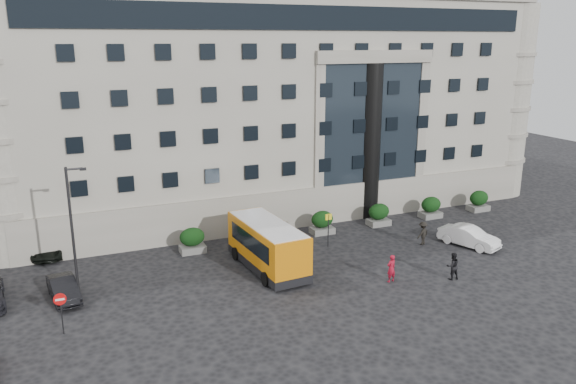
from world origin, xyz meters
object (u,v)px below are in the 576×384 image
object	(u,v)px
white_taxi	(469,237)
pedestrian_a	(391,268)
hedge_d	(379,214)
hedge_b	(260,231)
hedge_c	(322,222)
no_entry_sign	(61,305)
pedestrian_b	(453,266)
hedge_e	(431,207)
hedge_a	(192,240)
red_truck	(14,210)
street_lamp	(73,229)
parked_car_b	(64,289)
bus_stop_sign	(328,224)
pedestrian_c	(423,233)
parked_car_d	(49,247)
hedge_f	(479,201)
minibus	(267,244)

from	to	relation	value
white_taxi	pedestrian_a	distance (m)	9.36
hedge_d	pedestrian_a	world-z (taller)	hedge_d
hedge_b	hedge_c	size ratio (longest dim) A/B	1.00
no_entry_sign	hedge_b	bearing A→B (deg)	31.90
pedestrian_b	hedge_e	bearing A→B (deg)	-113.89
hedge_a	hedge_b	world-z (taller)	same
red_truck	white_taxi	xyz separation A→B (m)	(31.00, -17.42, -0.85)
street_lamp	parked_car_b	xyz separation A→B (m)	(-0.86, 0.34, -3.71)
bus_stop_sign	no_entry_sign	xyz separation A→B (m)	(-18.50, -6.04, -0.08)
hedge_a	pedestrian_b	world-z (taller)	hedge_a
white_taxi	pedestrian_b	xyz separation A→B (m)	(-5.01, -4.32, 0.16)
street_lamp	no_entry_sign	bearing A→B (deg)	-104.72
hedge_c	street_lamp	bearing A→B (deg)	-165.33
pedestrian_c	parked_car_b	bearing A→B (deg)	-22.41
parked_car_d	white_taxi	world-z (taller)	white_taxi
parked_car_d	bus_stop_sign	bearing A→B (deg)	-9.18
hedge_a	parked_car_d	xyz separation A→B (m)	(-9.48, 3.43, -0.31)
hedge_c	hedge_f	xyz separation A→B (m)	(15.60, 0.00, 0.00)
hedge_e	white_taxi	xyz separation A→B (m)	(-1.67, -6.80, -0.19)
minibus	red_truck	bearing A→B (deg)	131.08
hedge_b	red_truck	size ratio (longest dim) A/B	0.30
bus_stop_sign	parked_car_b	size ratio (longest dim) A/B	0.63
hedge_e	red_truck	world-z (taller)	red_truck
hedge_a	pedestrian_a	size ratio (longest dim) A/B	1.02
minibus	pedestrian_b	xyz separation A→B (m)	(10.23, -6.22, -0.85)
hedge_b	red_truck	distance (m)	20.12
hedge_d	minibus	world-z (taller)	minibus
parked_car_b	pedestrian_c	xyz separation A→B (m)	(24.97, -0.73, 0.24)
no_entry_sign	pedestrian_b	world-z (taller)	no_entry_sign
red_truck	hedge_c	bearing A→B (deg)	-12.27
parked_car_b	white_taxi	distance (m)	28.03
no_entry_sign	minibus	size ratio (longest dim) A/B	0.30
hedge_b	hedge_f	distance (m)	20.80
street_lamp	minibus	size ratio (longest dim) A/B	1.03
hedge_f	pedestrian_c	bearing A→B (deg)	-152.17
hedge_c	pedestrian_c	distance (m)	7.76
parked_car_b	hedge_e	bearing A→B (deg)	0.40
white_taxi	pedestrian_a	xyz separation A→B (m)	(-8.82, -3.13, 0.16)
hedge_c	pedestrian_a	distance (m)	9.93
bus_stop_sign	minibus	distance (m)	5.98
hedge_a	no_entry_sign	world-z (taller)	no_entry_sign
pedestrian_b	hedge_a	bearing A→B (deg)	-31.12
pedestrian_b	hedge_f	bearing A→B (deg)	-129.80
hedge_e	hedge_f	size ratio (longest dim) A/B	1.00
hedge_d	hedge_c	bearing A→B (deg)	180.00
hedge_d	pedestrian_c	bearing A→B (deg)	-83.71
hedge_b	street_lamp	xyz separation A→B (m)	(-13.14, -4.80, 3.44)
hedge_c	hedge_d	bearing A→B (deg)	0.00
hedge_b	hedge_f	bearing A→B (deg)	0.00
hedge_a	bus_stop_sign	world-z (taller)	bus_stop_sign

